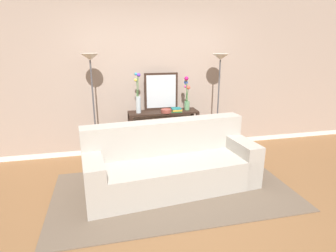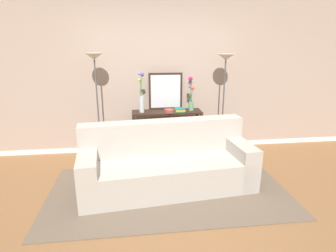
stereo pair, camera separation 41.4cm
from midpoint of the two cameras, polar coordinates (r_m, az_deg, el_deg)
ground_plane at (r=3.56m, az=3.94°, el=-16.24°), size 16.00×16.00×0.02m
back_wall at (r=4.98m, az=-0.16°, el=11.36°), size 12.00×0.15×2.91m
area_rug at (r=3.85m, az=3.26°, el=-13.16°), size 3.14×1.70×0.01m
couch at (r=3.85m, az=2.82°, el=-7.98°), size 2.36×1.08×0.88m
console_table at (r=4.82m, az=2.22°, el=0.07°), size 1.18×0.34×0.80m
floor_lamp_left at (r=4.54m, az=-11.96°, el=9.56°), size 0.28×0.28×1.76m
floor_lamp_right at (r=4.84m, az=13.92°, el=9.63°), size 0.28×0.28×1.73m
wall_mirror at (r=4.82m, az=1.98°, el=7.03°), size 0.58×0.02×0.63m
vase_tall_flowers at (r=4.64m, az=-2.86°, el=5.57°), size 0.11×0.09×0.66m
vase_short_flowers at (r=4.80m, az=7.19°, el=6.30°), size 0.12×0.12×0.58m
fruit_bowl at (r=4.65m, az=2.82°, el=3.08°), size 0.18×0.18×0.06m
book_stack at (r=4.70m, az=4.88°, el=3.20°), size 0.20×0.17×0.06m
book_row_under_console at (r=4.95m, az=-0.60°, el=-5.42°), size 0.47×0.17×0.13m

